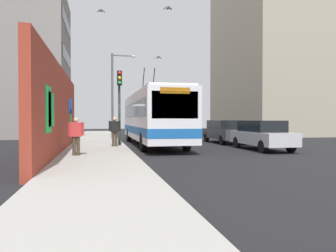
{
  "coord_description": "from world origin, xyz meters",
  "views": [
    {
      "loc": [
        -19.87,
        1.55,
        1.63
      ],
      "look_at": [
        0.01,
        -2.62,
        1.24
      ],
      "focal_mm": 35.57,
      "sensor_mm": 36.0,
      "label": 1
    }
  ],
  "objects_px": {
    "parked_car_dark_gray": "(225,131)",
    "pedestrian_near_wall": "(76,133)",
    "parked_car_silver": "(262,134)",
    "traffic_light": "(119,95)",
    "pedestrian_at_curb": "(115,129)",
    "city_bus": "(153,116)",
    "street_lamp": "(115,89)"
  },
  "relations": [
    {
      "from": "parked_car_dark_gray",
      "to": "pedestrian_near_wall",
      "type": "distance_m",
      "value": 12.07
    },
    {
      "from": "parked_car_silver",
      "to": "traffic_light",
      "type": "bearing_deg",
      "value": 67.08
    },
    {
      "from": "pedestrian_at_curb",
      "to": "parked_car_dark_gray",
      "type": "bearing_deg",
      "value": -68.34
    },
    {
      "from": "pedestrian_near_wall",
      "to": "traffic_light",
      "type": "distance_m",
      "value": 6.01
    },
    {
      "from": "parked_car_silver",
      "to": "pedestrian_at_curb",
      "type": "height_order",
      "value": "pedestrian_at_curb"
    },
    {
      "from": "city_bus",
      "to": "parked_car_silver",
      "type": "distance_m",
      "value": 6.86
    },
    {
      "from": "city_bus",
      "to": "pedestrian_near_wall",
      "type": "distance_m",
      "value": 7.82
    },
    {
      "from": "pedestrian_near_wall",
      "to": "street_lamp",
      "type": "xyz_separation_m",
      "value": [
        12.68,
        -2.22,
        2.97
      ]
    },
    {
      "from": "parked_car_silver",
      "to": "street_lamp",
      "type": "xyz_separation_m",
      "value": [
        10.52,
        7.23,
        3.2
      ]
    },
    {
      "from": "parked_car_dark_gray",
      "to": "city_bus",
      "type": "bearing_deg",
      "value": 100.75
    },
    {
      "from": "parked_car_dark_gray",
      "to": "traffic_light",
      "type": "xyz_separation_m",
      "value": [
        -2.25,
        7.35,
        2.22
      ]
    },
    {
      "from": "parked_car_dark_gray",
      "to": "pedestrian_at_curb",
      "type": "xyz_separation_m",
      "value": [
        -3.04,
        7.66,
        0.26
      ]
    },
    {
      "from": "city_bus",
      "to": "street_lamp",
      "type": "xyz_separation_m",
      "value": [
        6.16,
        2.03,
        2.2
      ]
    },
    {
      "from": "parked_car_silver",
      "to": "street_lamp",
      "type": "height_order",
      "value": "street_lamp"
    },
    {
      "from": "city_bus",
      "to": "street_lamp",
      "type": "distance_m",
      "value": 6.85
    },
    {
      "from": "street_lamp",
      "to": "traffic_light",
      "type": "bearing_deg",
      "value": 179.11
    },
    {
      "from": "parked_car_dark_gray",
      "to": "pedestrian_at_curb",
      "type": "distance_m",
      "value": 8.25
    },
    {
      "from": "city_bus",
      "to": "parked_car_dark_gray",
      "type": "xyz_separation_m",
      "value": [
        0.99,
        -5.2,
        -1.0
      ]
    },
    {
      "from": "street_lamp",
      "to": "pedestrian_near_wall",
      "type": "bearing_deg",
      "value": 170.07
    },
    {
      "from": "parked_car_dark_gray",
      "to": "street_lamp",
      "type": "bearing_deg",
      "value": 54.45
    },
    {
      "from": "parked_car_silver",
      "to": "pedestrian_at_curb",
      "type": "xyz_separation_m",
      "value": [
        2.31,
        7.66,
        0.26
      ]
    },
    {
      "from": "pedestrian_at_curb",
      "to": "street_lamp",
      "type": "xyz_separation_m",
      "value": [
        8.21,
        -0.43,
        2.94
      ]
    },
    {
      "from": "street_lamp",
      "to": "parked_car_dark_gray",
      "type": "bearing_deg",
      "value": -125.55
    },
    {
      "from": "traffic_light",
      "to": "street_lamp",
      "type": "relative_size",
      "value": 0.64
    },
    {
      "from": "pedestrian_near_wall",
      "to": "pedestrian_at_curb",
      "type": "height_order",
      "value": "pedestrian_at_curb"
    },
    {
      "from": "traffic_light",
      "to": "street_lamp",
      "type": "bearing_deg",
      "value": -0.89
    },
    {
      "from": "city_bus",
      "to": "pedestrian_at_curb",
      "type": "height_order",
      "value": "city_bus"
    },
    {
      "from": "parked_car_silver",
      "to": "city_bus",
      "type": "bearing_deg",
      "value": 49.98
    },
    {
      "from": "city_bus",
      "to": "traffic_light",
      "type": "distance_m",
      "value": 2.77
    },
    {
      "from": "traffic_light",
      "to": "street_lamp",
      "type": "distance_m",
      "value": 7.48
    },
    {
      "from": "parked_car_dark_gray",
      "to": "street_lamp",
      "type": "xyz_separation_m",
      "value": [
        5.17,
        7.23,
        3.2
      ]
    },
    {
      "from": "pedestrian_at_curb",
      "to": "street_lamp",
      "type": "relative_size",
      "value": 0.24
    }
  ]
}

